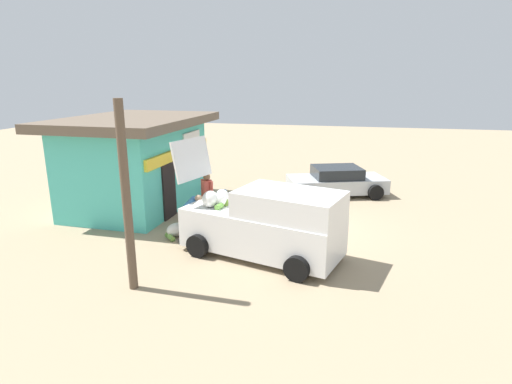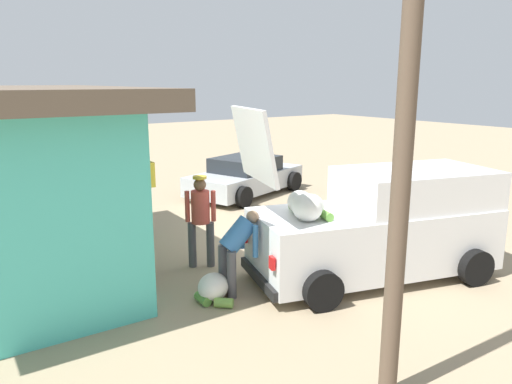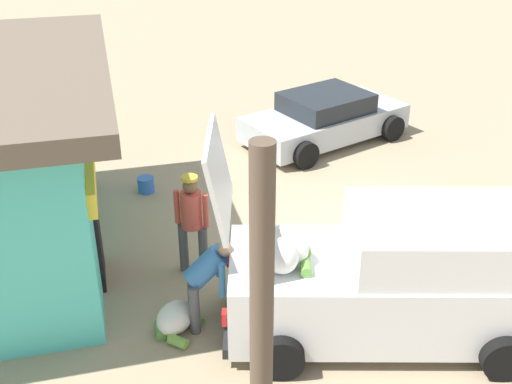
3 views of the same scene
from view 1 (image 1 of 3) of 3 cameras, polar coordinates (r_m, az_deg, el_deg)
ground_plane at (r=13.73m, az=3.64°, el=-4.64°), size 60.00×60.00×0.00m
storefront_bar at (r=15.97m, az=-16.04°, el=4.12°), size 6.27×4.52×3.34m
delivery_van at (r=11.13m, az=1.45°, el=-4.29°), size 2.97×4.80×3.04m
parked_sedan at (r=17.50m, az=10.94°, el=1.42°), size 3.06×4.27×1.17m
vendor_standing at (r=13.77m, az=-6.70°, el=-0.26°), size 0.47×0.50×1.74m
customer_bending at (r=12.64m, az=-9.02°, el=-2.63°), size 0.57×0.71×1.37m
unloaded_banana_pile at (r=13.02m, az=-10.81°, el=-5.19°), size 0.92×0.82×0.41m
paint_bucket at (r=16.87m, az=-4.60°, el=-0.26°), size 0.34×0.34×0.32m
utility_pole at (r=9.50m, az=-17.33°, el=-0.89°), size 0.20×0.20×4.29m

